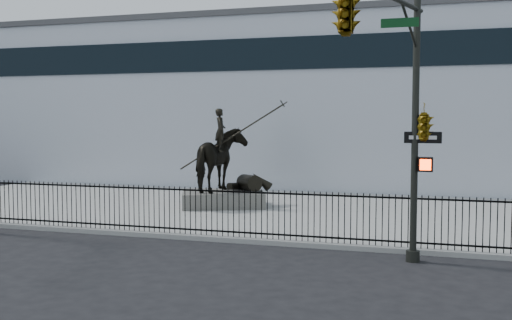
# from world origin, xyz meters

# --- Properties ---
(ground) EXTENTS (120.00, 120.00, 0.00)m
(ground) POSITION_xyz_m (0.00, 0.00, 0.00)
(ground) COLOR black
(ground) RESTS_ON ground
(plaza) EXTENTS (30.00, 12.00, 0.15)m
(plaza) POSITION_xyz_m (0.00, 7.00, 0.07)
(plaza) COLOR gray
(plaza) RESTS_ON ground
(building) EXTENTS (44.00, 14.00, 9.00)m
(building) POSITION_xyz_m (0.00, 20.00, 4.50)
(building) COLOR white
(building) RESTS_ON ground
(picket_fence) EXTENTS (22.10, 0.10, 1.50)m
(picket_fence) POSITION_xyz_m (0.00, 1.25, 0.90)
(picket_fence) COLOR black
(picket_fence) RESTS_ON plaza
(statue_plinth) EXTENTS (3.94, 3.38, 0.62)m
(statue_plinth) POSITION_xyz_m (-0.92, 7.16, 0.46)
(statue_plinth) COLOR #55534D
(statue_plinth) RESTS_ON plaza
(equestrian_statue) EXTENTS (3.96, 3.28, 3.61)m
(equestrian_statue) POSITION_xyz_m (-0.86, 7.18, 2.08)
(equestrian_statue) COLOR black
(equestrian_statue) RESTS_ON statue_plinth
(traffic_signal_right) EXTENTS (2.17, 6.86, 7.00)m
(traffic_signal_right) POSITION_xyz_m (6.47, -2.00, 4.85)
(traffic_signal_right) COLOR black
(traffic_signal_right) RESTS_ON ground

